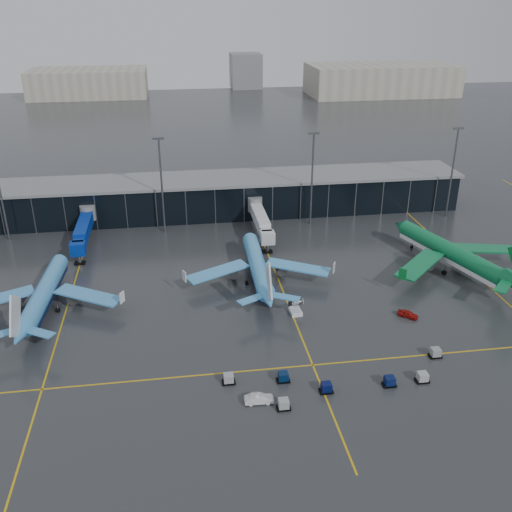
{
  "coord_description": "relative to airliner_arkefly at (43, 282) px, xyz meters",
  "views": [
    {
      "loc": [
        -11.65,
        -93.94,
        58.39
      ],
      "look_at": [
        5.0,
        18.0,
        6.0
      ],
      "focal_mm": 40.0,
      "sensor_mm": 36.0,
      "label": 1
    }
  ],
  "objects": [
    {
      "name": "terminal_pier",
      "position": [
        38.93,
        49.85,
        -0.47
      ],
      "size": [
        142.0,
        17.0,
        10.7
      ],
      "color": "black",
      "rests_on": "ground"
    },
    {
      "name": "jet_bridges",
      "position": [
        3.93,
        30.84,
        -1.33
      ],
      "size": [
        94.0,
        27.5,
        7.2
      ],
      "color": "#595B60",
      "rests_on": "ground"
    },
    {
      "name": "flood_masts",
      "position": [
        43.93,
        37.85,
        7.92
      ],
      "size": [
        203.0,
        0.5,
        25.5
      ],
      "color": "#595B60",
      "rests_on": "ground"
    },
    {
      "name": "airliner_klm_near",
      "position": [
        44.27,
        6.12,
        0.01
      ],
      "size": [
        34.49,
        39.07,
        11.79
      ],
      "primitive_type": null,
      "rotation": [
        0.0,
        0.0,
        -0.02
      ],
      "color": "#439CDD",
      "rests_on": "ground"
    },
    {
      "name": "airliner_aer_lingus",
      "position": [
        89.0,
        5.39,
        0.76
      ],
      "size": [
        49.08,
        52.57,
        13.3
      ],
      "primitive_type": null,
      "rotation": [
        0.0,
        0.0,
        0.3
      ],
      "color": "#0D6D3B",
      "rests_on": "ground"
    },
    {
      "name": "service_van_white",
      "position": [
        38.27,
        -35.58,
        -5.13
      ],
      "size": [
        4.65,
        1.72,
        1.52
      ],
      "primitive_type": "imported",
      "rotation": [
        0.0,
        0.0,
        1.55
      ],
      "color": "silver",
      "rests_on": "ground"
    },
    {
      "name": "service_van_red",
      "position": [
        71.32,
        -14.24,
        -5.2
      ],
      "size": [
        4.11,
        3.91,
        1.38
      ],
      "primitive_type": "imported",
      "rotation": [
        0.0,
        0.0,
        0.84
      ],
      "color": "#9D0F0C",
      "rests_on": "ground"
    },
    {
      "name": "mobile_airstair",
      "position": [
        49.61,
        -9.49,
        -5.12
      ],
      "size": [
        2.44,
        3.36,
        3.45
      ],
      "rotation": [
        0.0,
        0.0,
        0.08
      ],
      "color": "white",
      "rests_on": "ground"
    },
    {
      "name": "distant_hangars",
      "position": [
        88.88,
        257.93,
        2.9
      ],
      "size": [
        260.0,
        71.0,
        22.0
      ],
      "color": "#B2AD99",
      "rests_on": "ground"
    },
    {
      "name": "airliner_arkefly",
      "position": [
        0.0,
        0.0,
        0.0
      ],
      "size": [
        35.88,
        40.26,
        11.77
      ],
      "primitive_type": null,
      "rotation": [
        0.0,
        0.0,
        -0.06
      ],
      "color": "#3F90D1",
      "rests_on": "ground"
    },
    {
      "name": "baggage_carts",
      "position": [
        52.09,
        -32.79,
        -5.13
      ],
      "size": [
        39.01,
        11.15,
        1.7
      ],
      "color": "black",
      "rests_on": "ground"
    },
    {
      "name": "taxi_lines",
      "position": [
        48.93,
        -1.54,
        -5.88
      ],
      "size": [
        220.0,
        120.0,
        0.02
      ],
      "color": "gold",
      "rests_on": "ground"
    },
    {
      "name": "ground",
      "position": [
        38.93,
        -12.15,
        -5.89
      ],
      "size": [
        600.0,
        600.0,
        0.0
      ],
      "primitive_type": "plane",
      "color": "#282B2D",
      "rests_on": "ground"
    }
  ]
}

